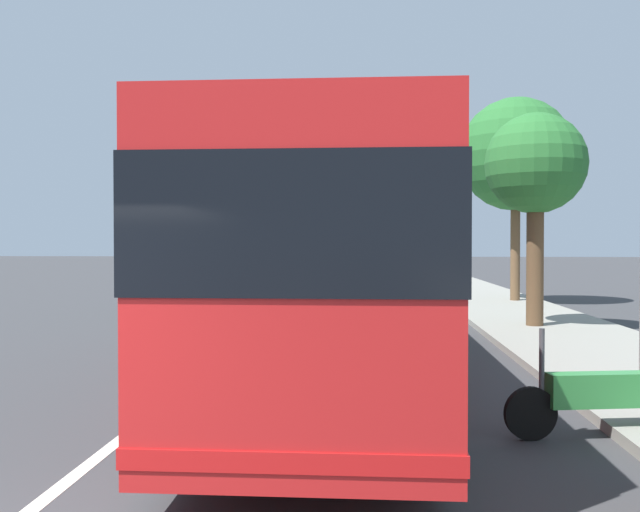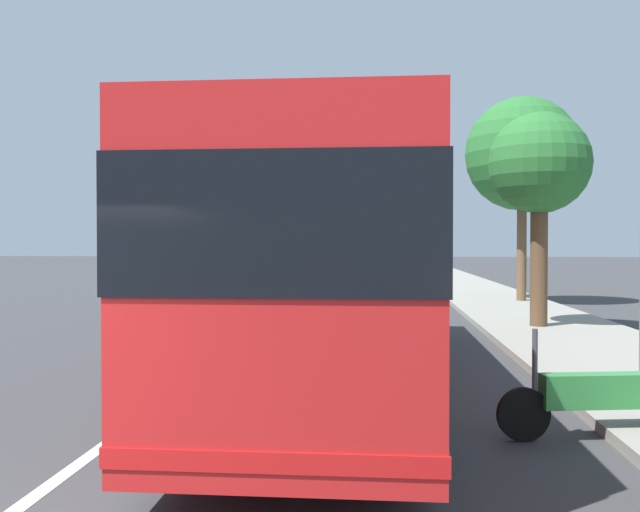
% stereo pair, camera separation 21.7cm
% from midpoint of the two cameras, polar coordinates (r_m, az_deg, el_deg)
% --- Properties ---
extents(sidewalk_curb, '(110.00, 3.60, 0.14)m').
position_cam_midpoint_polar(sidewalk_curb, '(13.98, 22.66, -7.76)').
color(sidewalk_curb, gray).
rests_on(sidewalk_curb, ground).
extents(lane_divider_line, '(110.00, 0.16, 0.01)m').
position_cam_midpoint_polar(lane_divider_line, '(13.58, -8.27, -8.23)').
color(lane_divider_line, silver).
rests_on(lane_divider_line, ground).
extents(coach_bus, '(11.96, 2.67, 3.38)m').
position_cam_midpoint_polar(coach_bus, '(10.83, 0.50, -0.36)').
color(coach_bus, red).
rests_on(coach_bus, ground).
extents(motorcycle_far_end, '(0.45, 2.25, 1.25)m').
position_cam_midpoint_polar(motorcycle_far_end, '(8.36, 21.87, -10.90)').
color(motorcycle_far_end, black).
rests_on(motorcycle_far_end, ground).
extents(car_far_distant, '(4.29, 1.90, 1.47)m').
position_cam_midpoint_polar(car_far_distant, '(22.07, -8.78, -2.79)').
color(car_far_distant, '#2D7238').
rests_on(car_far_distant, ground).
extents(car_behind_bus, '(4.66, 1.84, 1.49)m').
position_cam_midpoint_polar(car_behind_bus, '(52.82, 3.04, -0.55)').
color(car_behind_bus, gold).
rests_on(car_behind_bus, ground).
extents(roadside_tree_mid_block, '(2.51, 2.51, 5.45)m').
position_cam_midpoint_polar(roadside_tree_mid_block, '(17.85, 17.31, 7.15)').
color(roadside_tree_mid_block, brown).
rests_on(roadside_tree_mid_block, ground).
extents(roadside_tree_far_block, '(4.06, 4.06, 7.44)m').
position_cam_midpoint_polar(roadside_tree_far_block, '(25.65, 15.88, 8.16)').
color(roadside_tree_far_block, brown).
rests_on(roadside_tree_far_block, ground).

